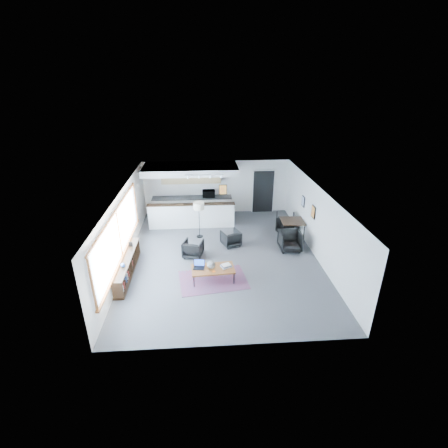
{
  "coord_description": "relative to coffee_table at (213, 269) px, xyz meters",
  "views": [
    {
      "loc": [
        -0.67,
        -10.67,
        6.12
      ],
      "look_at": [
        0.09,
        0.4,
        1.15
      ],
      "focal_mm": 26.0,
      "sensor_mm": 36.0,
      "label": 1
    }
  ],
  "objects": [
    {
      "name": "armchair_right",
      "position": [
        0.81,
        2.44,
        -0.08
      ],
      "size": [
        0.85,
        0.83,
        0.69
      ],
      "primitive_type": "imported",
      "rotation": [
        0.0,
        0.0,
        3.52
      ],
      "color": "black",
      "rests_on": "floor"
    },
    {
      "name": "book_stack",
      "position": [
        0.44,
        0.05,
        0.08
      ],
      "size": [
        0.41,
        0.37,
        0.1
      ],
      "rotation": [
        0.0,
        0.0,
        0.4
      ],
      "color": "silver",
      "rests_on": "coffee_table"
    },
    {
      "name": "kilim_rug",
      "position": [
        0.0,
        -0.0,
        -0.42
      ],
      "size": [
        2.38,
        1.78,
        0.01
      ],
      "rotation": [
        0.0,
        0.0,
        0.14
      ],
      "color": "#572E45",
      "rests_on": "floor"
    },
    {
      "name": "doorway",
      "position": [
        2.71,
        5.99,
        0.65
      ],
      "size": [
        1.1,
        0.12,
        2.15
      ],
      "color": "black",
      "rests_on": "room"
    },
    {
      "name": "coffee_table",
      "position": [
        0.0,
        0.0,
        0.0
      ],
      "size": [
        1.45,
        0.86,
        0.46
      ],
      "rotation": [
        0.0,
        0.0,
        0.07
      ],
      "color": "brown",
      "rests_on": "floor"
    },
    {
      "name": "console",
      "position": [
        -2.89,
        0.52,
        -0.1
      ],
      "size": [
        0.35,
        3.0,
        0.8
      ],
      "color": "black",
      "rests_on": "floor"
    },
    {
      "name": "dining_table",
      "position": [
        3.41,
        2.95,
        0.29
      ],
      "size": [
        0.96,
        0.96,
        0.78
      ],
      "rotation": [
        0.0,
        0.0,
        -0.04
      ],
      "color": "black",
      "rests_on": "floor"
    },
    {
      "name": "microwave",
      "position": [
        0.01,
        5.72,
        0.71
      ],
      "size": [
        0.6,
        0.34,
        0.4
      ],
      "primitive_type": "imported",
      "rotation": [
        0.0,
        0.0,
        0.02
      ],
      "color": "black",
      "rests_on": "kitchenette"
    },
    {
      "name": "kitchenette",
      "position": [
        -0.79,
        5.28,
        0.95
      ],
      "size": [
        4.2,
        1.96,
        2.6
      ],
      "color": "white",
      "rests_on": "floor"
    },
    {
      "name": "room",
      "position": [
        0.41,
        1.57,
        0.88
      ],
      "size": [
        7.02,
        9.02,
        2.62
      ],
      "color": "#49494B",
      "rests_on": "ground"
    },
    {
      "name": "floor_lamp",
      "position": [
        -0.44,
        3.29,
        0.92
      ],
      "size": [
        0.59,
        0.59,
        1.55
      ],
      "rotation": [
        0.0,
        0.0,
        0.42
      ],
      "color": "black",
      "rests_on": "floor"
    },
    {
      "name": "laptop",
      "position": [
        -0.45,
        0.1,
        0.11
      ],
      "size": [
        0.39,
        0.34,
        0.26
      ],
      "rotation": [
        0.0,
        0.0,
        -0.13
      ],
      "color": "black",
      "rests_on": "coffee_table"
    },
    {
      "name": "track_light",
      "position": [
        -0.18,
        3.77,
        2.1
      ],
      "size": [
        1.6,
        0.07,
        0.15
      ],
      "color": "silver",
      "rests_on": "room"
    },
    {
      "name": "window",
      "position": [
        -3.05,
        0.67,
        1.03
      ],
      "size": [
        0.1,
        5.95,
        1.66
      ],
      "color": "#8CBFFF",
      "rests_on": "room"
    },
    {
      "name": "coaster",
      "position": [
        0.02,
        -0.2,
        0.04
      ],
      "size": [
        0.12,
        0.12,
        0.01
      ],
      "rotation": [
        0.0,
        0.0,
        0.37
      ],
      "color": "#E5590C",
      "rests_on": "coffee_table"
    },
    {
      "name": "wall_art_lower",
      "position": [
        3.88,
        1.97,
        1.13
      ],
      "size": [
        0.03,
        0.38,
        0.48
      ],
      "color": "black",
      "rests_on": "room"
    },
    {
      "name": "dining_chair_near",
      "position": [
        3.07,
        1.91,
        -0.06
      ],
      "size": [
        0.7,
        0.66,
        0.72
      ],
      "primitive_type": "imported",
      "rotation": [
        0.0,
        0.0,
        0.0
      ],
      "color": "black",
      "rests_on": "floor"
    },
    {
      "name": "ceramic_pot",
      "position": [
        -0.05,
        0.0,
        0.17
      ],
      "size": [
        0.27,
        0.27,
        0.27
      ],
      "rotation": [
        0.0,
        0.0,
        0.07
      ],
      "color": "gray",
      "rests_on": "coffee_table"
    },
    {
      "name": "dining_chair_far",
      "position": [
        3.32,
        3.76,
        -0.08
      ],
      "size": [
        0.8,
        0.77,
        0.69
      ],
      "primitive_type": "imported",
      "rotation": [
        0.0,
        0.0,
        2.91
      ],
      "color": "black",
      "rests_on": "floor"
    },
    {
      "name": "wall_art_upper",
      "position": [
        3.88,
        3.27,
        1.08
      ],
      "size": [
        0.03,
        0.34,
        0.44
      ],
      "color": "black",
      "rests_on": "room"
    },
    {
      "name": "armchair_left",
      "position": [
        -0.68,
        1.65,
        -0.07
      ],
      "size": [
        0.84,
        0.81,
        0.71
      ],
      "primitive_type": "imported",
      "rotation": [
        0.0,
        0.0,
        2.86
      ],
      "color": "black",
      "rests_on": "floor"
    }
  ]
}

